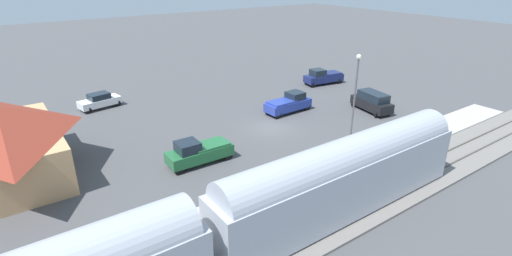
% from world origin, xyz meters
% --- Properties ---
extents(ground_plane, '(200.00, 200.00, 0.00)m').
position_xyz_m(ground_plane, '(0.00, 0.00, 0.00)').
color(ground_plane, '#4C4C4F').
extents(railway_track, '(4.80, 70.00, 0.30)m').
position_xyz_m(railway_track, '(-14.00, 0.00, 0.09)').
color(railway_track, slate).
rests_on(railway_track, ground).
extents(platform, '(3.20, 46.00, 0.30)m').
position_xyz_m(platform, '(-10.00, 0.00, 0.15)').
color(platform, '#B7B2A8').
rests_on(platform, ground).
extents(station_building, '(12.60, 7.89, 5.66)m').
position_xyz_m(station_building, '(4.00, 22.00, 2.95)').
color(station_building, tan).
rests_on(station_building, ground).
extents(pedestrian_on_platform, '(0.36, 0.36, 1.71)m').
position_xyz_m(pedestrian_on_platform, '(-9.78, -5.00, 1.28)').
color(pedestrian_on_platform, brown).
rests_on(pedestrian_on_platform, platform).
extents(suv_black, '(5.16, 3.01, 2.22)m').
position_xyz_m(suv_black, '(-2.57, -12.02, 1.15)').
color(suv_black, black).
rests_on(suv_black, ground).
extents(sedan_white, '(2.59, 4.75, 1.74)m').
position_xyz_m(sedan_white, '(15.92, 12.36, 0.88)').
color(sedan_white, white).
rests_on(sedan_white, ground).
extents(pickup_blue, '(2.16, 5.47, 2.14)m').
position_xyz_m(pickup_blue, '(2.55, -4.35, 1.03)').
color(pickup_blue, '#283D9E').
rests_on(pickup_blue, ground).
extents(pickup_green, '(2.03, 5.43, 2.14)m').
position_xyz_m(pickup_green, '(-2.47, 9.35, 1.03)').
color(pickup_green, '#236638').
rests_on(pickup_green, ground).
extents(pickup_navy, '(2.78, 5.64, 2.14)m').
position_xyz_m(pickup_navy, '(8.31, -15.19, 1.03)').
color(pickup_navy, navy).
rests_on(pickup_navy, ground).
extents(light_pole_near_platform, '(0.44, 0.44, 8.25)m').
position_xyz_m(light_pole_near_platform, '(-7.20, -3.44, 5.15)').
color(light_pole_near_platform, '#515156').
rests_on(light_pole_near_platform, ground).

